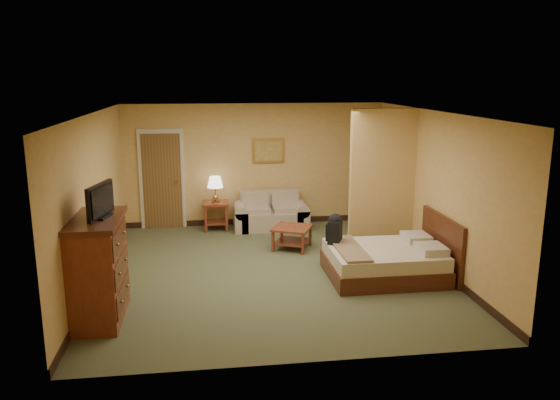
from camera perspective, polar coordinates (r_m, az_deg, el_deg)
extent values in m
plane|color=#4E5537|center=(9.12, -0.89, -7.41)|extent=(6.00, 6.00, 0.00)
plane|color=white|center=(8.58, -0.95, 9.11)|extent=(6.00, 6.00, 0.00)
cube|color=tan|center=(11.69, -2.68, 3.69)|extent=(5.50, 0.02, 2.60)
cube|color=tan|center=(8.87, -18.84, 0.06)|extent=(0.02, 6.00, 2.60)
cube|color=tan|center=(9.48, 15.82, 1.05)|extent=(0.02, 6.00, 2.60)
cube|color=tan|center=(10.12, 10.63, 2.04)|extent=(1.20, 0.15, 2.60)
cube|color=beige|center=(11.70, -12.22, 2.17)|extent=(0.94, 0.06, 2.10)
cube|color=brown|center=(11.69, -12.21, 1.92)|extent=(0.80, 0.04, 2.00)
cylinder|color=olive|center=(11.62, -10.75, 1.91)|extent=(0.04, 0.12, 0.04)
cube|color=black|center=(11.94, -2.61, -2.20)|extent=(5.50, 0.02, 0.12)
cube|color=tan|center=(11.49, -0.93, -2.11)|extent=(1.28, 0.69, 0.38)
cube|color=tan|center=(11.68, -1.11, 0.12)|extent=(1.28, 0.16, 0.40)
cube|color=tan|center=(11.43, -4.12, -2.11)|extent=(0.27, 0.69, 0.43)
cube|color=tan|center=(11.58, 2.21, -1.89)|extent=(0.27, 0.69, 0.43)
cube|color=maroon|center=(11.45, -6.74, -0.32)|extent=(0.54, 0.54, 0.04)
cube|color=maroon|center=(11.55, -6.68, -2.29)|extent=(0.45, 0.45, 0.03)
cube|color=maroon|center=(11.31, -7.76, -2.05)|extent=(0.05, 0.05, 0.55)
cube|color=maroon|center=(11.32, -5.59, -1.99)|extent=(0.05, 0.05, 0.55)
cube|color=maroon|center=(11.72, -7.77, -1.52)|extent=(0.05, 0.05, 0.55)
cube|color=maroon|center=(11.73, -5.67, -1.46)|extent=(0.05, 0.05, 0.55)
cylinder|color=olive|center=(11.44, -6.74, -0.13)|extent=(0.16, 0.16, 0.04)
cylinder|color=olive|center=(11.39, -6.77, 0.90)|extent=(0.02, 0.02, 0.27)
cone|color=white|center=(11.35, -6.80, 1.89)|extent=(0.33, 0.33, 0.23)
cube|color=maroon|center=(10.13, 1.27, -2.92)|extent=(0.87, 0.87, 0.04)
cube|color=maroon|center=(10.21, 1.26, -4.35)|extent=(0.75, 0.75, 0.03)
cube|color=maroon|center=(9.88, -0.10, -4.58)|extent=(0.05, 0.05, 0.40)
cube|color=maroon|center=(10.50, 2.55, -3.54)|extent=(0.05, 0.05, 0.40)
cube|color=#B78E3F|center=(11.66, -1.22, 5.16)|extent=(0.68, 0.03, 0.53)
cube|color=#A57732|center=(11.64, -1.21, 5.15)|extent=(0.57, 0.02, 0.42)
cube|color=maroon|center=(7.59, -18.52, -7.09)|extent=(0.60, 1.21, 1.32)
cube|color=#451E10|center=(7.39, -18.90, -2.03)|extent=(0.68, 1.30, 0.07)
cube|color=black|center=(7.36, -18.16, -1.66)|extent=(0.25, 0.35, 0.03)
cube|color=black|center=(7.31, -18.28, -0.05)|extent=(0.22, 0.72, 0.43)
cube|color=#451E10|center=(8.98, 10.75, -7.07)|extent=(1.78, 1.42, 0.27)
cube|color=beige|center=(8.90, 10.81, -5.62)|extent=(1.72, 1.37, 0.21)
cube|color=#451E10|center=(9.21, 16.53, -4.54)|extent=(0.06, 1.51, 0.98)
cube|color=beige|center=(8.81, 15.53, -4.98)|extent=(0.40, 0.49, 0.12)
cube|color=beige|center=(9.36, 14.04, -3.84)|extent=(0.40, 0.49, 0.12)
cube|color=olive|center=(8.70, 7.22, -5.06)|extent=(0.40, 1.33, 0.04)
cube|color=black|center=(8.97, 5.77, -3.32)|extent=(0.29, 0.34, 0.38)
sphere|color=black|center=(8.92, 5.80, -2.14)|extent=(0.23, 0.23, 0.23)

